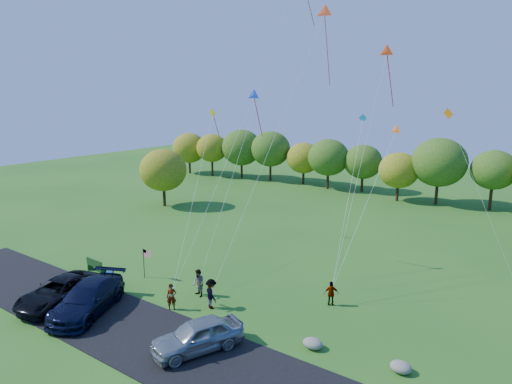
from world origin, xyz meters
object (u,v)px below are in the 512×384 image
minivan_silver (198,335)px  flyer_b (199,283)px  minivan_navy (87,298)px  minivan_dark (60,292)px  park_bench (95,265)px  flyer_a (171,297)px  flyer_d (331,294)px  flyer_c (211,294)px  trash_barrel (109,278)px

minivan_silver → flyer_b: size_ratio=2.66×
minivan_navy → minivan_dark: bearing=162.1°
minivan_dark → park_bench: (-2.76, 4.63, -0.32)m
flyer_a → flyer_b: 2.45m
minivan_navy → flyer_a: (3.91, 3.35, -0.12)m
flyer_d → park_bench: size_ratio=0.83×
flyer_c → flyer_b: bearing=4.2°
minivan_dark → flyer_a: (6.43, 3.68, -0.03)m
flyer_b → flyer_d: size_ratio=1.16×
flyer_d → park_bench: flyer_d is taller
minivan_dark → minivan_silver: minivan_silver is taller
flyer_b → minivan_silver: bearing=-27.2°
minivan_dark → minivan_navy: (2.53, 0.32, 0.09)m
minivan_dark → flyer_d: minivan_dark is taller
flyer_a → park_bench: 9.25m
flyer_a → park_bench: bearing=130.3°
minivan_dark → park_bench: 5.40m
flyer_a → flyer_c: flyer_c is taller
flyer_a → flyer_d: size_ratio=1.06×
minivan_silver → park_bench: bearing=-171.3°
minivan_dark → flyer_c: bearing=19.2°
trash_barrel → flyer_b: bearing=17.5°
flyer_a → flyer_d: 10.21m
minivan_dark → trash_barrel: (-0.26, 3.98, -0.48)m
flyer_b → park_bench: flyer_b is taller
minivan_silver → trash_barrel: (-11.27, 2.89, -0.50)m
flyer_d → trash_barrel: (-14.64, -6.09, -0.40)m
flyer_b → trash_barrel: bearing=-141.6°
flyer_d → park_bench: 17.98m
flyer_c → flyer_a: bearing=69.0°
minivan_navy → flyer_d: size_ratio=3.92×
minivan_dark → trash_barrel: bearing=80.4°
minivan_silver → flyer_c: 4.99m
minivan_silver → flyer_c: (-2.69, 4.21, 0.06)m
trash_barrel → minivan_navy: bearing=-52.7°
minivan_navy → trash_barrel: 4.64m
minivan_dark → park_bench: bearing=107.5°
minivan_navy → flyer_d: minivan_navy is taller
minivan_silver → minivan_dark: bearing=-151.2°
flyer_b → trash_barrel: (-6.76, -2.14, -0.53)m
minivan_dark → flyer_d: (14.38, 10.08, -0.08)m
minivan_silver → park_bench: (-13.77, 3.54, -0.34)m
minivan_dark → flyer_b: 8.93m
flyer_b → flyer_d: (7.88, 3.96, -0.13)m
flyer_b → flyer_c: bearing=-3.2°
minivan_navy → park_bench: size_ratio=3.25×
minivan_navy → trash_barrel: size_ratio=7.72×
minivan_navy → flyer_b: 7.03m
minivan_silver → flyer_c: bearing=145.7°
flyer_b → flyer_c: flyer_c is taller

